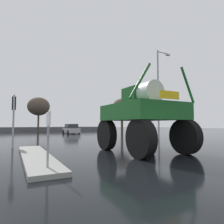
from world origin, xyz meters
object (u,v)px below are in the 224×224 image
object	(u,v)px
traffic_signal_near_left	(14,109)
streetlight_near_right	(159,90)
traffic_signal_near_right	(144,109)
oversize_sprayer	(143,116)
lane_arrow_sign	(48,129)
sedan_ahead	(71,129)
bare_tree_right	(122,107)
bare_tree_far_center	(39,106)

from	to	relation	value
traffic_signal_near_left	streetlight_near_right	world-z (taller)	streetlight_near_right
traffic_signal_near_right	oversize_sprayer	bearing A→B (deg)	-127.55
lane_arrow_sign	sedan_ahead	distance (m)	24.67
traffic_signal_near_left	traffic_signal_near_right	size ratio (longest dim) A/B	0.87
streetlight_near_right	bare_tree_right	distance (m)	9.20
oversize_sprayer	streetlight_near_right	world-z (taller)	streetlight_near_right
oversize_sprayer	sedan_ahead	size ratio (longest dim) A/B	1.23
lane_arrow_sign	bare_tree_far_center	distance (m)	32.27
traffic_signal_near_left	bare_tree_far_center	bearing A→B (deg)	80.15
sedan_ahead	bare_tree_right	size ratio (longest dim) A/B	0.78
traffic_signal_near_right	bare_tree_right	bearing A→B (deg)	69.01
streetlight_near_right	oversize_sprayer	bearing A→B (deg)	-136.55
sedan_ahead	bare_tree_right	bearing A→B (deg)	-132.74
oversize_sprayer	traffic_signal_near_right	bearing A→B (deg)	-37.76
traffic_signal_near_left	streetlight_near_right	bearing A→B (deg)	7.26
lane_arrow_sign	traffic_signal_near_left	distance (m)	7.48
streetlight_near_right	bare_tree_far_center	size ratio (longest dim) A/B	1.43
traffic_signal_near_left	bare_tree_right	bearing A→B (deg)	36.94
oversize_sprayer	sedan_ahead	world-z (taller)	oversize_sprayer
bare_tree_far_center	streetlight_near_right	bearing A→B (deg)	-67.82
oversize_sprayer	lane_arrow_sign	bearing A→B (deg)	111.64
lane_arrow_sign	traffic_signal_near_right	xyz separation A→B (m)	(9.28, 7.33, 1.46)
sedan_ahead	bare_tree_far_center	size ratio (longest dim) A/B	0.63
bare_tree_far_center	sedan_ahead	bearing A→B (deg)	-64.54
lane_arrow_sign	bare_tree_far_center	size ratio (longest dim) A/B	0.27
traffic_signal_near_left	streetlight_near_right	xyz separation A→B (m)	(13.58, 1.73, 2.69)
traffic_signal_near_right	bare_tree_far_center	distance (m)	25.38
traffic_signal_near_right	bare_tree_far_center	bearing A→B (deg)	103.68
sedan_ahead	traffic_signal_near_right	xyz separation A→B (m)	(2.01, -16.24, 2.10)
lane_arrow_sign	streetlight_near_right	world-z (taller)	streetlight_near_right
sedan_ahead	bare_tree_right	xyz separation A→B (m)	(6.17, -5.40, 3.40)
traffic_signal_near_right	bare_tree_right	world-z (taller)	bare_tree_right
traffic_signal_near_right	bare_tree_right	xyz separation A→B (m)	(4.16, 10.84, 1.30)
traffic_signal_near_left	bare_tree_far_center	distance (m)	25.05
sedan_ahead	traffic_signal_near_right	bearing A→B (deg)	-174.50
sedan_ahead	lane_arrow_sign	bearing A→B (deg)	161.30
oversize_sprayer	streetlight_near_right	size ratio (longest dim) A/B	0.55
lane_arrow_sign	streetlight_near_right	bearing A→B (deg)	35.72
traffic_signal_near_right	bare_tree_right	size ratio (longest dim) A/B	0.72
sedan_ahead	oversize_sprayer	bearing A→B (deg)	173.12
oversize_sprayer	bare_tree_far_center	xyz separation A→B (m)	(-1.97, 29.80, 2.87)
traffic_signal_near_right	streetlight_near_right	size ratio (longest dim) A/B	0.41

